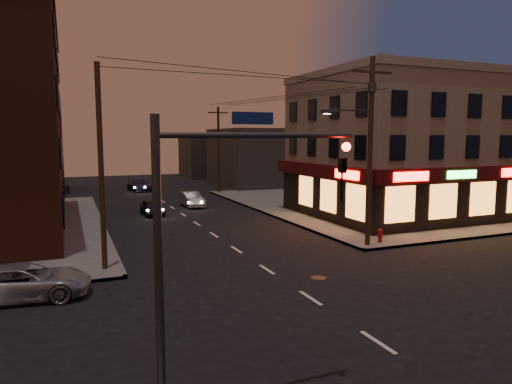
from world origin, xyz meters
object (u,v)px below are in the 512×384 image
sedan_near (152,207)px  sedan_far (139,185)px  sedan_mid (191,199)px  suv_cross (24,282)px  fire_hydrant (380,235)px

sedan_near → sedan_far: 16.75m
sedan_near → sedan_mid: size_ratio=0.92×
suv_cross → sedan_near: suv_cross is taller
sedan_near → fire_hydrant: sedan_near is taller
suv_cross → sedan_mid: size_ratio=1.20×
sedan_near → suv_cross: bearing=-116.6°
sedan_near → sedan_mid: bearing=35.9°
fire_hydrant → sedan_near: bearing=124.2°
suv_cross → sedan_near: size_ratio=1.31×
suv_cross → fire_hydrant: size_ratio=6.17×
sedan_near → fire_hydrant: 17.88m
suv_cross → sedan_near: (7.58, 16.80, -0.04)m
suv_cross → fire_hydrant: bearing=-77.0°
sedan_near → sedan_mid: sedan_mid is taller
sedan_far → sedan_mid: bearing=-87.6°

